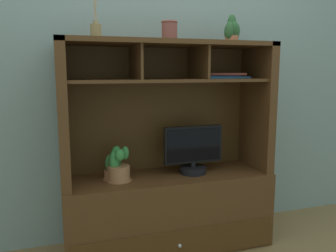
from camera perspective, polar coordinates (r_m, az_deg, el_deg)
The scene contains 10 objects.
floor_plane at distance 2.64m, azimuth 0.00°, elevation -19.16°, with size 6.00×6.00×0.02m, color olive.
back_wall at distance 2.58m, azimuth -1.82°, elevation 12.62°, with size 6.00×0.02×2.80m, color gray.
media_console at distance 2.47m, azimuth -0.06°, elevation -9.75°, with size 1.43×0.50×1.43m.
tv_monitor at distance 2.44m, azimuth 4.17°, elevation -4.38°, with size 0.42×0.19×0.34m.
potted_orchid at distance 2.31m, azimuth -8.18°, elevation -6.75°, with size 0.17×0.17×0.23m.
potted_fern at distance 2.34m, azimuth -8.99°, elevation -6.71°, with size 0.13×0.13×0.19m.
magazine_stack_left at distance 2.53m, azimuth 8.74°, elevation 8.18°, with size 0.36×0.30×0.04m.
diffuser_bottle at distance 2.25m, azimuth -11.82°, elevation 15.08°, with size 0.07×0.07×0.25m.
potted_succulent at distance 2.52m, azimuth 10.47°, elevation 15.10°, with size 0.12×0.10×0.19m.
ceramic_vase at distance 2.31m, azimuth 0.23°, elevation 15.44°, with size 0.11×0.11×0.12m.
Camera 1 is at (-0.71, -2.22, 1.24)m, focal length 36.98 mm.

